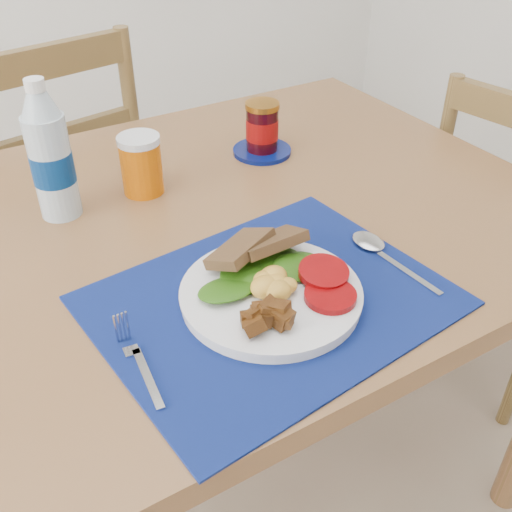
{
  "coord_description": "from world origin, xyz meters",
  "views": [
    {
      "loc": [
        -0.28,
        -0.59,
        1.29
      ],
      "look_at": [
        0.07,
        -0.01,
        0.8
      ],
      "focal_mm": 42.0,
      "sensor_mm": 36.0,
      "label": 1
    }
  ],
  "objects_px": {
    "chair_far": "(56,172)",
    "juice_glass": "(141,166)",
    "jam_on_saucer": "(262,131)",
    "water_bottle": "(51,158)",
    "breakfast_plate": "(269,292)"
  },
  "relations": [
    {
      "from": "chair_far",
      "to": "juice_glass",
      "type": "relative_size",
      "value": 11.02
    },
    {
      "from": "juice_glass",
      "to": "jam_on_saucer",
      "type": "bearing_deg",
      "value": 5.21
    },
    {
      "from": "water_bottle",
      "to": "juice_glass",
      "type": "relative_size",
      "value": 2.33
    },
    {
      "from": "breakfast_plate",
      "to": "jam_on_saucer",
      "type": "xyz_separation_m",
      "value": [
        0.24,
        0.41,
        0.03
      ]
    },
    {
      "from": "chair_far",
      "to": "water_bottle",
      "type": "height_order",
      "value": "chair_far"
    },
    {
      "from": "breakfast_plate",
      "to": "juice_glass",
      "type": "distance_m",
      "value": 0.39
    },
    {
      "from": "breakfast_plate",
      "to": "water_bottle",
      "type": "xyz_separation_m",
      "value": [
        -0.18,
        0.39,
        0.08
      ]
    },
    {
      "from": "water_bottle",
      "to": "breakfast_plate",
      "type": "bearing_deg",
      "value": -65.6
    },
    {
      "from": "chair_far",
      "to": "jam_on_saucer",
      "type": "xyz_separation_m",
      "value": [
        0.32,
        -0.5,
        0.23
      ]
    },
    {
      "from": "breakfast_plate",
      "to": "juice_glass",
      "type": "relative_size",
      "value": 2.46
    },
    {
      "from": "chair_far",
      "to": "jam_on_saucer",
      "type": "distance_m",
      "value": 0.63
    },
    {
      "from": "water_bottle",
      "to": "jam_on_saucer",
      "type": "relative_size",
      "value": 1.99
    },
    {
      "from": "chair_far",
      "to": "jam_on_saucer",
      "type": "height_order",
      "value": "chair_far"
    },
    {
      "from": "breakfast_plate",
      "to": "water_bottle",
      "type": "bearing_deg",
      "value": 97.5
    },
    {
      "from": "chair_far",
      "to": "jam_on_saucer",
      "type": "bearing_deg",
      "value": 111.95
    }
  ]
}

